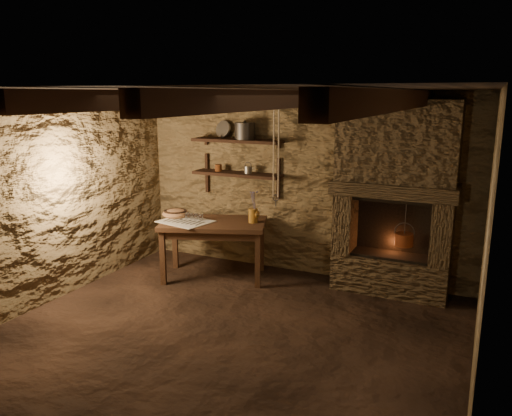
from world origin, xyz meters
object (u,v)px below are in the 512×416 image
at_px(work_table, 214,247).
at_px(stoneware_jug, 253,209).
at_px(red_pot, 404,239).
at_px(iron_stockpot, 245,132).
at_px(wooden_bowl, 175,214).

xyz_separation_m(work_table, stoneware_jug, (0.49, 0.17, 0.53)).
bearing_deg(red_pot, iron_stockpot, 176.78).
relative_size(wooden_bowl, red_pot, 0.65).
height_order(stoneware_jug, wooden_bowl, stoneware_jug).
bearing_deg(stoneware_jug, red_pot, -15.83).
height_order(work_table, iron_stockpot, iron_stockpot).
bearing_deg(wooden_bowl, iron_stockpot, 35.27).
bearing_deg(wooden_bowl, work_table, 0.28).
relative_size(work_table, stoneware_jug, 3.61).
bearing_deg(stoneware_jug, iron_stockpot, 104.91).
distance_m(stoneware_jug, iron_stockpot, 1.05).
xyz_separation_m(wooden_bowl, iron_stockpot, (0.77, 0.54, 1.07)).
bearing_deg(red_pot, work_table, -169.74).
xyz_separation_m(work_table, wooden_bowl, (-0.58, -0.00, 0.39)).
bearing_deg(work_table, wooden_bowl, 160.14).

